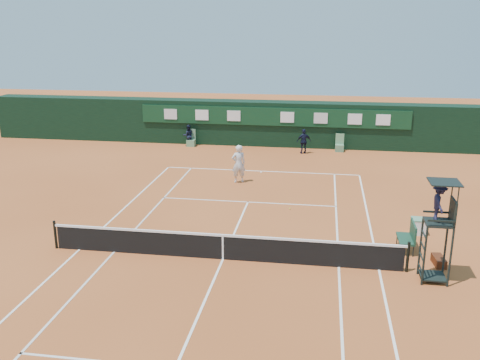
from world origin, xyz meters
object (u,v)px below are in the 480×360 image
object	(u,v)px
player_bench	(409,236)
cooler	(418,226)
player	(239,164)
umpire_chair	(439,210)
tennis_net	(223,246)

from	to	relation	value
player_bench	cooler	size ratio (longest dim) A/B	1.86
player	cooler	bearing A→B (deg)	121.48
umpire_chair	player_bench	bearing A→B (deg)	100.85
cooler	umpire_chair	bearing A→B (deg)	-92.65
tennis_net	cooler	distance (m)	8.17
umpire_chair	cooler	distance (m)	4.63
umpire_chair	player	bearing A→B (deg)	128.82
umpire_chair	cooler	size ratio (longest dim) A/B	5.30
tennis_net	cooler	size ratio (longest dim) A/B	20.00
tennis_net	player	xyz separation A→B (m)	(-0.95, 9.55, 0.51)
umpire_chair	player	xyz separation A→B (m)	(-8.09, 10.06, -1.44)
tennis_net	player_bench	world-z (taller)	same
umpire_chair	player	distance (m)	12.99
umpire_chair	player_bench	size ratio (longest dim) A/B	2.85
player_bench	cooler	bearing A→B (deg)	69.96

